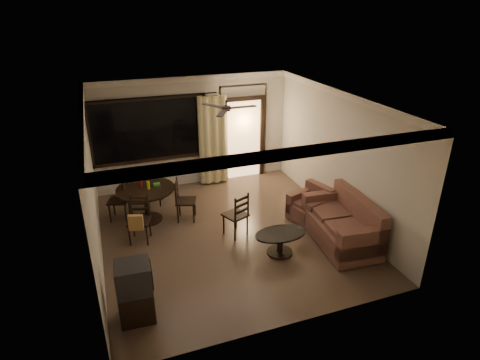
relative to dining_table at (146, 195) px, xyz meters
name	(u,v)px	position (x,y,z in m)	size (l,w,h in m)	color
ground	(228,233)	(1.47, -1.15, -0.61)	(5.50, 5.50, 0.00)	#7F6651
room_shell	(227,123)	(2.07, 0.62, 1.22)	(5.50, 6.70, 5.50)	beige
dining_table	(146,195)	(0.00, 0.00, 0.00)	(1.24, 1.24, 0.99)	black
dining_chair_west	(120,207)	(-0.56, 0.26, -0.33)	(0.53, 0.53, 0.95)	black
dining_chair_east	(186,208)	(0.79, -0.26, -0.33)	(0.53, 0.53, 0.95)	black
dining_chair_south	(140,228)	(-0.27, -0.82, -0.31)	(0.53, 0.57, 0.95)	black
dining_chair_north	(153,193)	(0.24, 0.75, -0.33)	(0.53, 0.53, 0.95)	black
tv_cabinet	(135,292)	(-0.57, -2.98, -0.12)	(0.54, 0.49, 0.98)	black
sofa	(344,225)	(3.54, -2.22, -0.23)	(1.10, 1.86, 0.95)	#4D2824
armchair	(311,206)	(3.39, -1.19, -0.30)	(0.94, 0.94, 0.75)	#4D2824
coffee_table	(280,240)	(2.19, -2.15, -0.32)	(1.00, 0.60, 0.44)	black
side_chair	(236,222)	(1.62, -1.24, -0.32)	(0.56, 0.56, 0.96)	black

